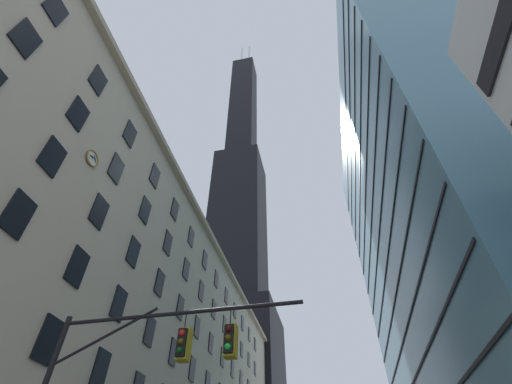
{
  "coord_description": "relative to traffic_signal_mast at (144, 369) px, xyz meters",
  "views": [
    {
      "loc": [
        3.08,
        -7.47,
        1.67
      ],
      "look_at": [
        -3.13,
        21.9,
        29.5
      ],
      "focal_mm": 24.5,
      "sensor_mm": 36.0,
      "label": 1
    }
  ],
  "objects": [
    {
      "name": "traffic_signal_mast",
      "position": [
        0.0,
        0.0,
        0.0
      ],
      "size": [
        8.99,
        0.63,
        7.08
      ],
      "color": "black",
      "rests_on": "sidewalk_left"
    },
    {
      "name": "glass_office_midrise",
      "position": [
        23.63,
        28.88,
        24.15
      ],
      "size": [
        19.36,
        47.86,
        58.63
      ],
      "color": "teal",
      "rests_on": "ground"
    },
    {
      "name": "station_building",
      "position": [
        -14.24,
        27.8,
        9.69
      ],
      "size": [
        13.15,
        75.08,
        29.77
      ],
      "color": "#BCAF93",
      "rests_on": "ground"
    },
    {
      "name": "dark_skyscraper",
      "position": [
        -18.16,
        75.47,
        52.97
      ],
      "size": [
        23.02,
        23.02,
        197.13
      ],
      "color": "black",
      "rests_on": "ground"
    }
  ]
}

